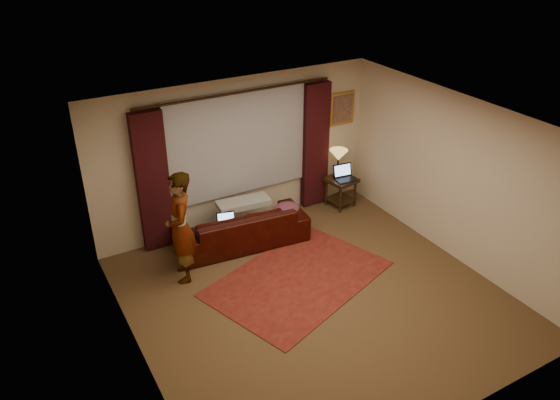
{
  "coord_description": "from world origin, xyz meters",
  "views": [
    {
      "loc": [
        -3.52,
        -5.19,
        4.95
      ],
      "look_at": [
        0.1,
        1.2,
        1.0
      ],
      "focal_mm": 35.0,
      "sensor_mm": 36.0,
      "label": 1
    }
  ],
  "objects_px": {
    "laptop_sofa": "(227,222)",
    "laptop_table": "(346,173)",
    "tiffany_lamp": "(338,164)",
    "end_table": "(341,192)",
    "person": "(181,228)",
    "sofa": "(241,221)"
  },
  "relations": [
    {
      "from": "sofa",
      "to": "person",
      "type": "distance_m",
      "value": 1.31
    },
    {
      "from": "sofa",
      "to": "end_table",
      "type": "xyz_separation_m",
      "value": [
        2.17,
        0.27,
        -0.15
      ]
    },
    {
      "from": "tiffany_lamp",
      "to": "sofa",
      "type": "bearing_deg",
      "value": -170.53
    },
    {
      "from": "laptop_sofa",
      "to": "laptop_table",
      "type": "distance_m",
      "value": 2.51
    },
    {
      "from": "sofa",
      "to": "laptop_sofa",
      "type": "relative_size",
      "value": 6.72
    },
    {
      "from": "sofa",
      "to": "tiffany_lamp",
      "type": "xyz_separation_m",
      "value": [
        2.14,
        0.36,
        0.4
      ]
    },
    {
      "from": "laptop_table",
      "to": "sofa",
      "type": "bearing_deg",
      "value": -169.24
    },
    {
      "from": "end_table",
      "to": "tiffany_lamp",
      "type": "xyz_separation_m",
      "value": [
        -0.03,
        0.09,
        0.55
      ]
    },
    {
      "from": "tiffany_lamp",
      "to": "laptop_table",
      "type": "bearing_deg",
      "value": -72.06
    },
    {
      "from": "sofa",
      "to": "tiffany_lamp",
      "type": "height_order",
      "value": "tiffany_lamp"
    },
    {
      "from": "laptop_sofa",
      "to": "tiffany_lamp",
      "type": "bearing_deg",
      "value": 23.48
    },
    {
      "from": "laptop_sofa",
      "to": "tiffany_lamp",
      "type": "relative_size",
      "value": 0.59
    },
    {
      "from": "laptop_table",
      "to": "person",
      "type": "height_order",
      "value": "person"
    },
    {
      "from": "end_table",
      "to": "person",
      "type": "xyz_separation_m",
      "value": [
        -3.34,
        -0.69,
        0.58
      ]
    },
    {
      "from": "sofa",
      "to": "laptop_sofa",
      "type": "distance_m",
      "value": 0.32
    },
    {
      "from": "sofa",
      "to": "end_table",
      "type": "bearing_deg",
      "value": -167.29
    },
    {
      "from": "person",
      "to": "tiffany_lamp",
      "type": "bearing_deg",
      "value": 117.58
    },
    {
      "from": "laptop_sofa",
      "to": "laptop_table",
      "type": "height_order",
      "value": "laptop_table"
    },
    {
      "from": "laptop_sofa",
      "to": "end_table",
      "type": "relative_size",
      "value": 0.57
    },
    {
      "from": "laptop_sofa",
      "to": "end_table",
      "type": "bearing_deg",
      "value": 21.36
    },
    {
      "from": "person",
      "to": "laptop_table",
      "type": "bearing_deg",
      "value": 114.49
    },
    {
      "from": "laptop_sofa",
      "to": "tiffany_lamp",
      "type": "xyz_separation_m",
      "value": [
        2.44,
        0.44,
        0.29
      ]
    }
  ]
}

